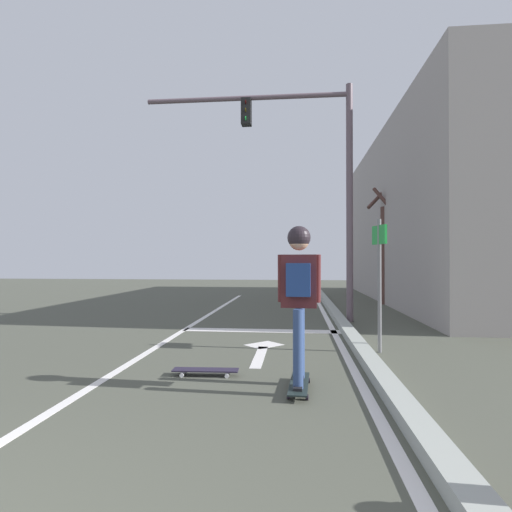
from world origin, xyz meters
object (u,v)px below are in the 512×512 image
at_px(street_sign_post, 379,265).
at_px(roadside_tree, 386,249).
at_px(skater, 299,282).
at_px(skateboard, 299,384).
at_px(traffic_signal_mast, 303,158).
at_px(spare_skateboard, 206,370).

distance_m(street_sign_post, roadside_tree, 7.58).
bearing_deg(skater, street_sign_post, 57.81).
bearing_deg(street_sign_post, skateboard, -122.36).
height_order(skateboard, traffic_signal_mast, traffic_signal_mast).
bearing_deg(street_sign_post, traffic_signal_mast, 109.04).
xyz_separation_m(skater, spare_skateboard, (-1.17, 0.48, -1.14)).
relative_size(skateboard, skater, 0.51).
xyz_separation_m(skateboard, traffic_signal_mast, (0.14, 5.32, 3.87)).
xyz_separation_m(skater, roadside_tree, (2.95, 9.41, 0.64)).
xyz_separation_m(skateboard, spare_skateboard, (-1.17, 0.47, -0.01)).
height_order(skater, street_sign_post, street_sign_post).
relative_size(skateboard, traffic_signal_mast, 0.16).
bearing_deg(roadside_tree, skater, -107.40).
bearing_deg(skateboard, spare_skateboard, 158.12).
height_order(skateboard, spare_skateboard, skateboard).
xyz_separation_m(spare_skateboard, street_sign_post, (2.45, 1.55, 1.32)).
bearing_deg(traffic_signal_mast, spare_skateboard, -105.10).
bearing_deg(skater, traffic_signal_mast, 88.49).
distance_m(skater, roadside_tree, 9.89).
relative_size(skater, spare_skateboard, 2.10).
height_order(spare_skateboard, roadside_tree, roadside_tree).
height_order(skater, traffic_signal_mast, traffic_signal_mast).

